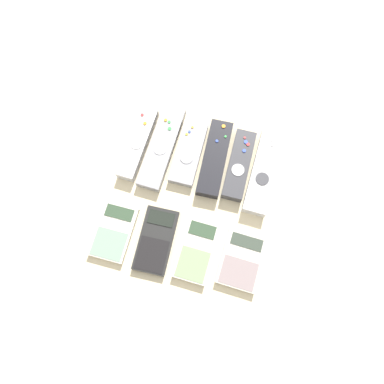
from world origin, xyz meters
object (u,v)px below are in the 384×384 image
remote_3 (215,159)px  remote_5 (264,172)px  remote_0 (138,143)px  calculator_2 (197,251)px  calculator_0 (114,232)px  remote_1 (162,147)px  calculator_1 (156,240)px  calculator_3 (242,261)px  remote_2 (188,154)px  remote_4 (239,165)px

remote_3 → remote_5: (0.12, -0.00, 0.00)m
remote_0 → calculator_2: size_ratio=1.34×
remote_0 → calculator_0: size_ratio=1.45×
remote_1 → calculator_1: remote_1 is taller
remote_1 → calculator_1: size_ratio=1.46×
calculator_3 → remote_3: bearing=119.9°
calculator_1 → calculator_2: size_ratio=1.06×
remote_3 → remote_5: same height
remote_5 → calculator_1: bearing=-130.8°
remote_1 → remote_5: remote_5 is taller
calculator_0 → calculator_1: bearing=3.6°
calculator_0 → remote_3: bearing=52.2°
remote_2 → remote_3: remote_3 is taller
calculator_2 → remote_0: bearing=134.8°
remote_4 → calculator_0: remote_4 is taller
remote_1 → calculator_1: bearing=-75.2°
calculator_1 → calculator_3: 0.19m
calculator_1 → calculator_3: same height
remote_0 → calculator_0: bearing=-85.1°
remote_1 → calculator_2: remote_1 is taller
remote_2 → calculator_1: (-0.02, -0.22, -0.00)m
remote_0 → remote_1: bearing=8.4°
remote_0 → remote_5: (0.30, 0.00, 0.00)m
remote_4 → calculator_1: (-0.14, -0.22, -0.01)m
remote_3 → remote_0: bearing=-179.6°
remote_2 → calculator_2: bearing=-71.0°
remote_3 → remote_4: 0.06m
remote_0 → calculator_3: bearing=-32.2°
remote_1 → remote_3: size_ratio=1.15×
remote_1 → calculator_2: bearing=-54.7°
calculator_1 → calculator_2: 0.09m
remote_0 → calculator_2: (0.20, -0.21, -0.00)m
calculator_1 → remote_2: bearing=83.8°
calculator_0 → remote_2: bearing=63.5°
remote_0 → calculator_0: (0.01, -0.22, -0.01)m
calculator_1 → calculator_3: (0.19, 0.00, 0.00)m
remote_5 → calculator_3: 0.21m
remote_4 → calculator_1: size_ratio=1.15×
remote_2 → calculator_2: 0.23m
remote_3 → calculator_1: 0.23m
remote_0 → remote_2: bearing=5.5°
remote_5 → calculator_2: remote_5 is taller
remote_0 → remote_5: remote_5 is taller
calculator_1 → remote_0: bearing=114.7°
remote_4 → calculator_2: remote_4 is taller
remote_2 → remote_5: (0.18, -0.00, 0.00)m
calculator_3 → remote_0: bearing=147.5°
remote_2 → calculator_0: (-0.11, -0.22, -0.00)m
remote_3 → remote_1: bearing=178.9°
remote_3 → remote_2: bearing=179.6°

